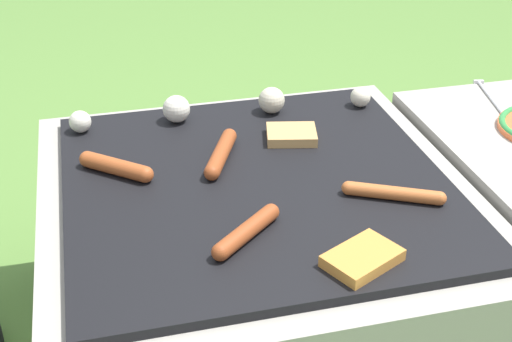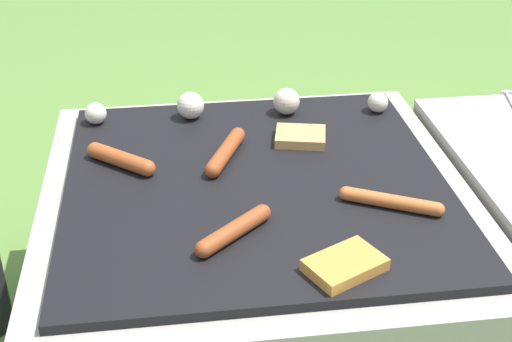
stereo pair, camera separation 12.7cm
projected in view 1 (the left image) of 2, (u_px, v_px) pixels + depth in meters
grill at (256, 269)px, 1.43m from camera, size 0.80×0.80×0.41m
sausage_front_center at (393, 193)px, 1.27m from camera, size 0.17×0.10×0.03m
sausage_mid_left at (247, 231)px, 1.16m from camera, size 0.14×0.12×0.03m
sausage_front_right at (116, 167)px, 1.34m from camera, size 0.13×0.12×0.03m
sausage_back_center at (221, 153)px, 1.39m from camera, size 0.09×0.17×0.03m
bread_slice_right at (362, 258)px, 1.11m from camera, size 0.14×0.12×0.02m
bread_slice_left at (291, 135)px, 1.47m from camera, size 0.12×0.10×0.02m
mushroom_row at (223, 106)px, 1.54m from camera, size 0.66×0.07×0.06m
fork_utensil at (489, 96)px, 1.65m from camera, size 0.06×0.19×0.01m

